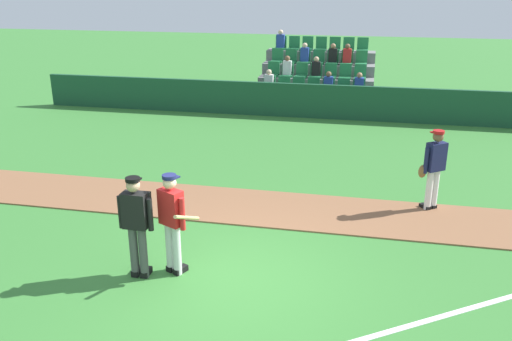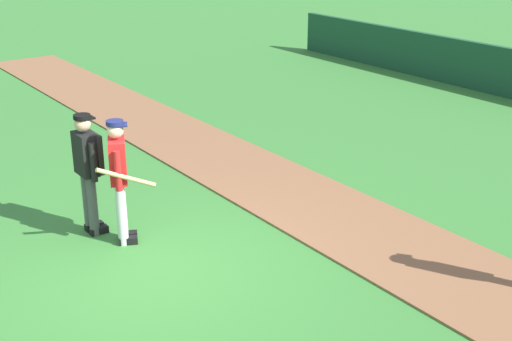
# 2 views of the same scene
# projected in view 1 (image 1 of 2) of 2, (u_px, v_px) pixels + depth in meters

# --- Properties ---
(ground_plane) EXTENTS (80.00, 80.00, 0.00)m
(ground_plane) POSITION_uv_depth(u_px,v_px,m) (232.00, 281.00, 8.79)
(ground_plane) COLOR #387A33
(infield_dirt_path) EXTENTS (28.00, 1.89, 0.03)m
(infield_dirt_path) POSITION_uv_depth(u_px,v_px,m) (266.00, 208.00, 11.54)
(infield_dirt_path) COLOR brown
(infield_dirt_path) RESTS_ON ground
(foul_line_chalk) EXTENTS (9.94, 6.88, 0.01)m
(foul_line_chalk) POSITION_uv_depth(u_px,v_px,m) (424.00, 322.00, 7.74)
(foul_line_chalk) COLOR white
(foul_line_chalk) RESTS_ON ground
(dugout_fence) EXTENTS (20.00, 0.16, 1.20)m
(dugout_fence) POSITION_uv_depth(u_px,v_px,m) (310.00, 101.00, 18.83)
(dugout_fence) COLOR #19472D
(dugout_fence) RESTS_ON ground
(stadium_bleachers) EXTENTS (4.45, 3.80, 2.70)m
(stadium_bleachers) POSITION_uv_depth(u_px,v_px,m) (316.00, 85.00, 20.89)
(stadium_bleachers) COLOR slate
(stadium_bleachers) RESTS_ON ground
(batter_red_jersey) EXTENTS (0.63, 0.80, 1.76)m
(batter_red_jersey) POSITION_uv_depth(u_px,v_px,m) (172.00, 220.00, 8.73)
(batter_red_jersey) COLOR silver
(batter_red_jersey) RESTS_ON ground
(umpire_home_plate) EXTENTS (0.59, 0.31, 1.76)m
(umpire_home_plate) POSITION_uv_depth(u_px,v_px,m) (137.00, 221.00, 8.62)
(umpire_home_plate) COLOR #4C4C4C
(umpire_home_plate) RESTS_ON ground
(runner_navy_jersey) EXTENTS (0.61, 0.47, 1.76)m
(runner_navy_jersey) POSITION_uv_depth(u_px,v_px,m) (434.00, 167.00, 11.17)
(runner_navy_jersey) COLOR white
(runner_navy_jersey) RESTS_ON ground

